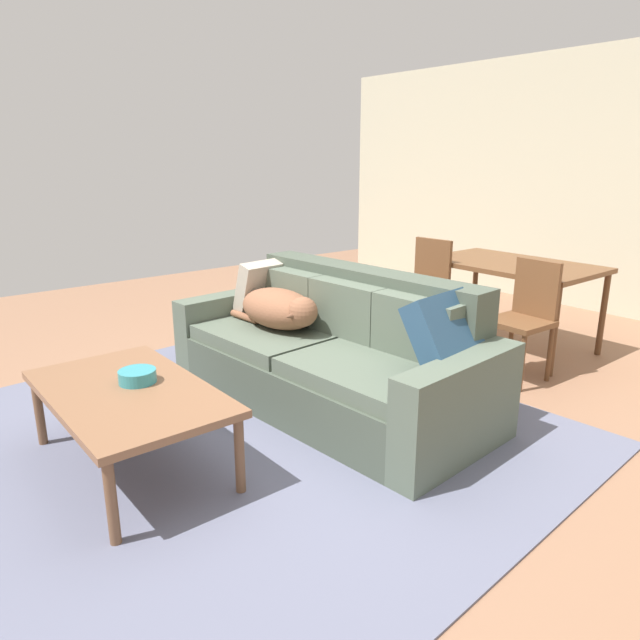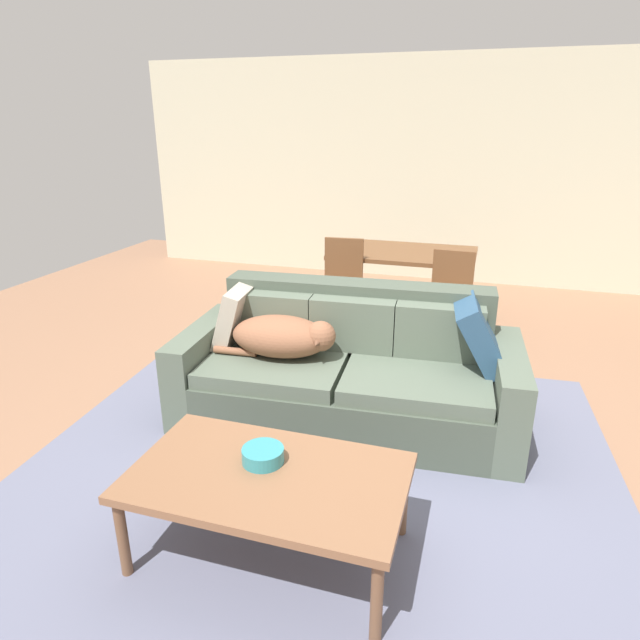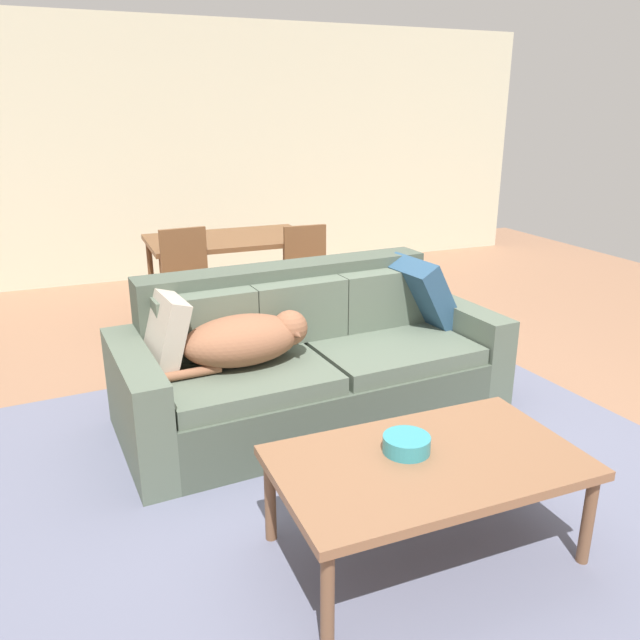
{
  "view_description": "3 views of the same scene",
  "coord_description": "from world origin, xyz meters",
  "px_view_note": "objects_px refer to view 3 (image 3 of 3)",
  "views": [
    {
      "loc": [
        2.54,
        -2.16,
        1.63
      ],
      "look_at": [
        -0.24,
        0.11,
        0.6
      ],
      "focal_mm": 32.25,
      "sensor_mm": 36.0,
      "label": 1
    },
    {
      "loc": [
        0.6,
        -3.11,
        1.96
      ],
      "look_at": [
        -0.4,
        0.12,
        0.72
      ],
      "focal_mm": 30.79,
      "sensor_mm": 36.0,
      "label": 2
    },
    {
      "loc": [
        -1.5,
        -3.1,
        1.81
      ],
      "look_at": [
        -0.2,
        0.08,
        0.65
      ],
      "focal_mm": 35.46,
      "sensor_mm": 36.0,
      "label": 3
    }
  ],
  "objects_px": {
    "dining_chair_near_left": "(189,285)",
    "dog_on_left_cushion": "(247,339)",
    "throw_pillow_by_left_arm": "(163,333)",
    "coffee_table": "(427,467)",
    "bowl_on_coffee_table": "(406,444)",
    "dining_table": "(230,245)",
    "dining_chair_near_right": "(309,275)",
    "throw_pillow_by_right_arm": "(421,292)",
    "couch": "(308,363)"
  },
  "relations": [
    {
      "from": "dining_chair_near_left",
      "to": "dog_on_left_cushion",
      "type": "bearing_deg",
      "value": -94.08
    },
    {
      "from": "throw_pillow_by_left_arm",
      "to": "coffee_table",
      "type": "relative_size",
      "value": 0.34
    },
    {
      "from": "dog_on_left_cushion",
      "to": "bowl_on_coffee_table",
      "type": "distance_m",
      "value": 1.23
    },
    {
      "from": "dog_on_left_cushion",
      "to": "bowl_on_coffee_table",
      "type": "bearing_deg",
      "value": -77.89
    },
    {
      "from": "dog_on_left_cushion",
      "to": "coffee_table",
      "type": "xyz_separation_m",
      "value": [
        0.39,
        -1.26,
        -0.18
      ]
    },
    {
      "from": "dining_table",
      "to": "dining_chair_near_right",
      "type": "xyz_separation_m",
      "value": [
        0.51,
        -0.59,
        -0.18
      ]
    },
    {
      "from": "throw_pillow_by_left_arm",
      "to": "dining_chair_near_left",
      "type": "distance_m",
      "value": 1.47
    },
    {
      "from": "throw_pillow_by_right_arm",
      "to": "coffee_table",
      "type": "bearing_deg",
      "value": -119.63
    },
    {
      "from": "throw_pillow_by_right_arm",
      "to": "dining_chair_near_left",
      "type": "height_order",
      "value": "dining_chair_near_left"
    },
    {
      "from": "couch",
      "to": "bowl_on_coffee_table",
      "type": "height_order",
      "value": "couch"
    },
    {
      "from": "dog_on_left_cushion",
      "to": "dining_table",
      "type": "distance_m",
      "value": 2.17
    },
    {
      "from": "dining_chair_near_left",
      "to": "throw_pillow_by_left_arm",
      "type": "bearing_deg",
      "value": -111.07
    },
    {
      "from": "throw_pillow_by_right_arm",
      "to": "dining_chair_near_left",
      "type": "bearing_deg",
      "value": 134.53
    },
    {
      "from": "couch",
      "to": "bowl_on_coffee_table",
      "type": "bearing_deg",
      "value": -97.24
    },
    {
      "from": "coffee_table",
      "to": "throw_pillow_by_right_arm",
      "type": "bearing_deg",
      "value": 60.37
    },
    {
      "from": "bowl_on_coffee_table",
      "to": "throw_pillow_by_right_arm",
      "type": "bearing_deg",
      "value": 57.38
    },
    {
      "from": "couch",
      "to": "dining_chair_near_right",
      "type": "xyz_separation_m",
      "value": [
        0.55,
        1.39,
        0.17
      ]
    },
    {
      "from": "couch",
      "to": "throw_pillow_by_right_arm",
      "type": "height_order",
      "value": "throw_pillow_by_right_arm"
    },
    {
      "from": "coffee_table",
      "to": "bowl_on_coffee_table",
      "type": "distance_m",
      "value": 0.13
    },
    {
      "from": "bowl_on_coffee_table",
      "to": "dining_table",
      "type": "xyz_separation_m",
      "value": [
        0.12,
        3.3,
        0.18
      ]
    },
    {
      "from": "couch",
      "to": "dog_on_left_cushion",
      "type": "relative_size",
      "value": 2.8
    },
    {
      "from": "dog_on_left_cushion",
      "to": "dining_table",
      "type": "relative_size",
      "value": 0.6
    },
    {
      "from": "throw_pillow_by_left_arm",
      "to": "dining_chair_near_right",
      "type": "relative_size",
      "value": 0.48
    },
    {
      "from": "couch",
      "to": "dining_table",
      "type": "relative_size",
      "value": 1.68
    },
    {
      "from": "bowl_on_coffee_table",
      "to": "dining_chair_near_right",
      "type": "distance_m",
      "value": 2.78
    },
    {
      "from": "couch",
      "to": "coffee_table",
      "type": "relative_size",
      "value": 1.85
    },
    {
      "from": "dining_table",
      "to": "dining_chair_near_left",
      "type": "distance_m",
      "value": 0.76
    },
    {
      "from": "throw_pillow_by_right_arm",
      "to": "dining_table",
      "type": "height_order",
      "value": "throw_pillow_by_right_arm"
    },
    {
      "from": "coffee_table",
      "to": "dining_table",
      "type": "bearing_deg",
      "value": 88.93
    },
    {
      "from": "coffee_table",
      "to": "bowl_on_coffee_table",
      "type": "height_order",
      "value": "bowl_on_coffee_table"
    },
    {
      "from": "throw_pillow_by_left_arm",
      "to": "coffee_table",
      "type": "distance_m",
      "value": 1.64
    },
    {
      "from": "bowl_on_coffee_table",
      "to": "dining_chair_near_left",
      "type": "distance_m",
      "value": 2.74
    },
    {
      "from": "couch",
      "to": "throw_pillow_by_right_arm",
      "type": "xyz_separation_m",
      "value": [
        0.84,
        0.11,
        0.33
      ]
    },
    {
      "from": "throw_pillow_by_right_arm",
      "to": "dining_table",
      "type": "distance_m",
      "value": 2.03
    },
    {
      "from": "dining_table",
      "to": "bowl_on_coffee_table",
      "type": "bearing_deg",
      "value": -92.07
    },
    {
      "from": "couch",
      "to": "bowl_on_coffee_table",
      "type": "relative_size",
      "value": 11.74
    },
    {
      "from": "couch",
      "to": "bowl_on_coffee_table",
      "type": "xyz_separation_m",
      "value": [
        -0.08,
        -1.32,
        0.16
      ]
    },
    {
      "from": "throw_pillow_by_left_arm",
      "to": "dining_chair_near_left",
      "type": "bearing_deg",
      "value": 73.68
    },
    {
      "from": "dog_on_left_cushion",
      "to": "dining_chair_near_right",
      "type": "height_order",
      "value": "dining_chair_near_right"
    },
    {
      "from": "throw_pillow_by_left_arm",
      "to": "dining_table",
      "type": "bearing_deg",
      "value": 65.88
    },
    {
      "from": "dining_chair_near_left",
      "to": "couch",
      "type": "bearing_deg",
      "value": -77.6
    },
    {
      "from": "throw_pillow_by_left_arm",
      "to": "dining_chair_near_left",
      "type": "height_order",
      "value": "dining_chair_near_left"
    },
    {
      "from": "dining_chair_near_left",
      "to": "dining_chair_near_right",
      "type": "bearing_deg",
      "value": -5.52
    },
    {
      "from": "dog_on_left_cushion",
      "to": "dining_chair_near_right",
      "type": "relative_size",
      "value": 0.93
    },
    {
      "from": "couch",
      "to": "dog_on_left_cushion",
      "type": "bearing_deg",
      "value": -165.9
    },
    {
      "from": "dog_on_left_cushion",
      "to": "throw_pillow_by_right_arm",
      "type": "height_order",
      "value": "throw_pillow_by_right_arm"
    },
    {
      "from": "throw_pillow_by_right_arm",
      "to": "dining_chair_near_right",
      "type": "relative_size",
      "value": 0.51
    },
    {
      "from": "dining_chair_near_right",
      "to": "dining_chair_near_left",
      "type": "bearing_deg",
      "value": -178.14
    },
    {
      "from": "dining_chair_near_left",
      "to": "dining_chair_near_right",
      "type": "distance_m",
      "value": 0.99
    },
    {
      "from": "dog_on_left_cushion",
      "to": "throw_pillow_by_left_arm",
      "type": "relative_size",
      "value": 1.95
    }
  ]
}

